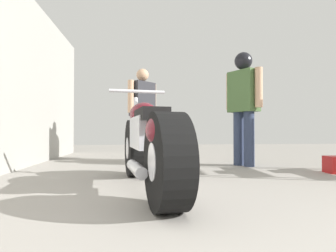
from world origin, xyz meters
TOP-DOWN VIEW (x-y plane):
  - ground_plane at (0.00, 3.13)m, footprint 15.03×15.03m
  - garage_partition_left at (-2.71, 3.13)m, footprint 0.08×6.89m
  - motorcycle_maroon_cruiser at (-0.89, 1.98)m, footprint 0.72×2.22m
  - mechanic_in_blue at (-0.94, 4.53)m, footprint 0.57×0.55m
  - mechanic_with_helmet at (0.64, 3.63)m, footprint 0.44×0.67m

SIDE VIEW (x-z plane):
  - ground_plane at x=0.00m, z-range 0.00..0.00m
  - motorcycle_maroon_cruiser at x=-0.89m, z-range -0.08..0.95m
  - mechanic_in_blue at x=-0.94m, z-range 0.11..1.81m
  - mechanic_with_helmet at x=0.64m, z-range 0.18..1.97m
  - garage_partition_left at x=-2.71m, z-range 0.00..2.64m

